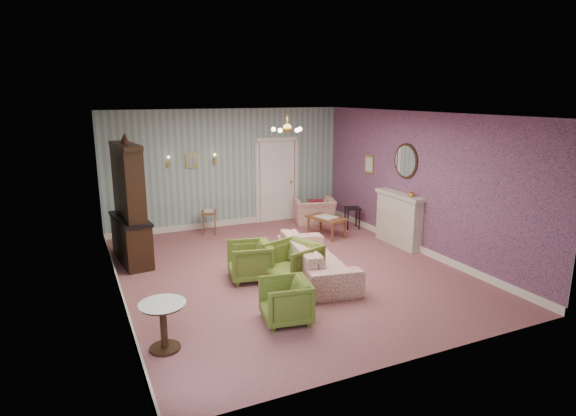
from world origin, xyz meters
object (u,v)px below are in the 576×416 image
coffee_table (326,227)px  side_table_black (352,218)px  olive_chair_b (293,261)px  olive_chair_c (250,259)px  sofa_chintz (317,252)px  dresser (128,201)px  fireplace (399,219)px  wingback_chair (314,207)px  olive_chair_a (286,299)px  pedestal_table (164,326)px

coffee_table → side_table_black: (0.90, 0.32, 0.03)m
olive_chair_b → side_table_black: (2.83, 2.57, -0.14)m
olive_chair_c → coffee_table: (2.54, 1.73, -0.14)m
sofa_chintz → dresser: bearing=63.2°
fireplace → coffee_table: 1.69m
olive_chair_b → wingback_chair: bearing=129.2°
olive_chair_a → wingback_chair: size_ratio=0.70×
fireplace → sofa_chintz: bearing=-160.5°
sofa_chintz → side_table_black: bearing=-33.5°
olive_chair_a → side_table_black: size_ratio=1.31×
coffee_table → wingback_chair: bearing=76.3°
olive_chair_b → pedestal_table: bearing=-79.7°
fireplace → wingback_chair: bearing=109.8°
olive_chair_a → fireplace: (3.75, 2.28, 0.23)m
olive_chair_c → wingback_chair: (2.81, 2.85, 0.06)m
olive_chair_c → wingback_chair: wingback_chair is taller
wingback_chair → side_table_black: (0.63, -0.80, -0.17)m
wingback_chair → side_table_black: wingback_chair is taller
sofa_chintz → side_table_black: 3.34m
olive_chair_c → pedestal_table: (-1.86, -1.83, -0.05)m
olive_chair_a → olive_chair_c: olive_chair_c is taller
wingback_chair → fireplace: 2.49m
olive_chair_a → coffee_table: size_ratio=0.76×
olive_chair_a → olive_chair_c: 1.77m
dresser → fireplace: 5.64m
coffee_table → fireplace: bearing=-47.5°
dresser → pedestal_table: dresser is taller
dresser → side_table_black: (5.23, 0.22, -0.97)m
dresser → side_table_black: dresser is taller
olive_chair_c → dresser: bearing=-124.7°
wingback_chair → dresser: (-4.60, -1.02, 0.81)m
side_table_black → coffee_table: bearing=-160.8°
olive_chair_b → coffee_table: size_ratio=0.88×
dresser → side_table_black: size_ratio=4.65×
coffee_table → olive_chair_b: bearing=-130.6°
olive_chair_c → side_table_black: (3.44, 2.05, -0.11)m
pedestal_table → sofa_chintz: bearing=25.8°
olive_chair_a → coffee_table: (2.64, 3.50, -0.11)m
fireplace → coffee_table: (-1.11, 1.22, -0.34)m
coffee_table → side_table_black: side_table_black is taller
dresser → olive_chair_a: bearing=-70.9°
dresser → coffee_table: dresser is taller
olive_chair_b → wingback_chair: (2.20, 3.37, 0.03)m
olive_chair_b → dresser: (-2.40, 2.35, 0.83)m
dresser → pedestal_table: size_ratio=3.77×
dresser → pedestal_table: 3.77m
wingback_chair → dresser: 4.78m
sofa_chintz → side_table_black: size_ratio=4.35×
olive_chair_a → dresser: (-1.69, 3.59, 0.89)m
olive_chair_c → dresser: size_ratio=0.30×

